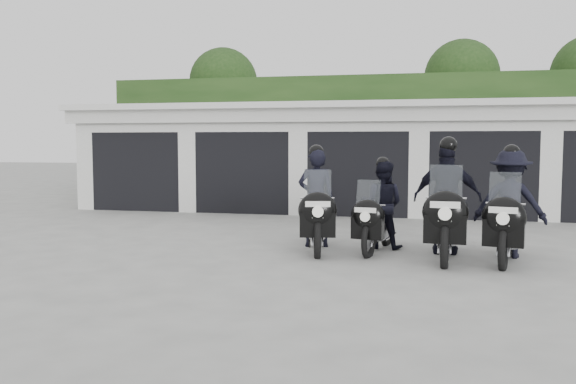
% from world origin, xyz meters
% --- Properties ---
extents(ground, '(80.00, 80.00, 0.00)m').
position_xyz_m(ground, '(0.00, 0.00, 0.00)').
color(ground, '#A1A19C').
rests_on(ground, ground).
extents(garage_block, '(16.40, 6.80, 2.96)m').
position_xyz_m(garage_block, '(-0.00, 8.06, 1.42)').
color(garage_block, silver).
rests_on(garage_block, ground).
extents(background_vegetation, '(20.00, 3.90, 5.80)m').
position_xyz_m(background_vegetation, '(0.37, 12.92, 2.77)').
color(background_vegetation, '#1A3312').
rests_on(background_vegetation, ground).
extents(police_bike_a, '(0.94, 2.21, 1.94)m').
position_xyz_m(police_bike_a, '(-0.19, 0.51, 0.77)').
color(police_bike_a, black).
rests_on(police_bike_a, ground).
extents(police_bike_b, '(0.91, 1.96, 1.72)m').
position_xyz_m(police_bike_b, '(0.93, 0.74, 0.72)').
color(police_bike_b, black).
rests_on(police_bike_b, ground).
extents(police_bike_c, '(1.17, 2.41, 2.09)m').
position_xyz_m(police_bike_c, '(2.08, 0.37, 0.89)').
color(police_bike_c, black).
rests_on(police_bike_c, ground).
extents(police_bike_d, '(1.27, 2.22, 1.96)m').
position_xyz_m(police_bike_d, '(3.07, 0.33, 0.83)').
color(police_bike_d, black).
rests_on(police_bike_d, ground).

